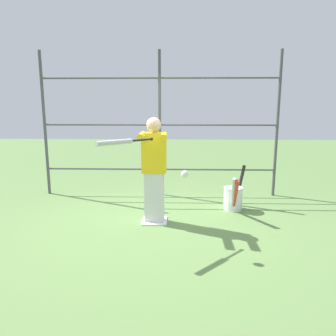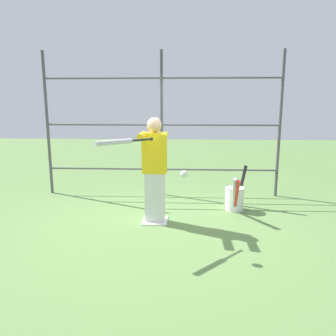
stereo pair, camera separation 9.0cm
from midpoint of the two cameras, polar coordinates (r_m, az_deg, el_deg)
ground_plane at (r=5.42m, az=-1.78°, el=-9.24°), size 24.00×24.00×0.00m
home_plate at (r=5.41m, az=-1.78°, el=-9.14°), size 0.40×0.40×0.02m
fence_backstop at (r=6.68m, az=-0.73°, el=7.52°), size 4.78×0.06×2.91m
batter at (r=5.15m, az=-1.85°, el=0.20°), size 0.43×0.58×1.68m
baseball_bat_swinging at (r=4.31m, az=-7.95°, el=4.55°), size 0.68×0.69×0.07m
softball_in_flight at (r=4.15m, az=3.40°, el=-1.11°), size 0.10×0.10×0.10m
bat_bucket at (r=5.99m, az=11.98°, el=-5.06°), size 0.44×0.94×0.78m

